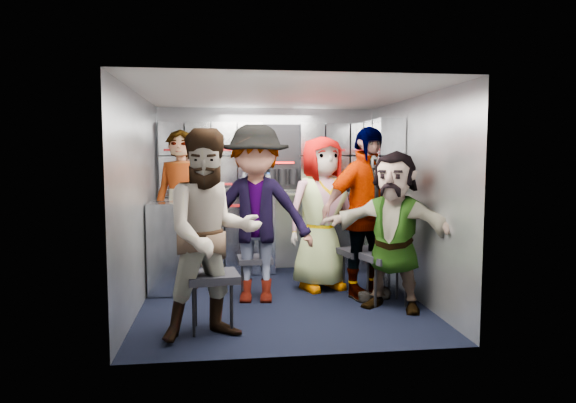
{
  "coord_description": "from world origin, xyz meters",
  "views": [
    {
      "loc": [
        -0.59,
        -5.18,
        1.51
      ],
      "look_at": [
        0.12,
        0.35,
        0.99
      ],
      "focal_mm": 32.0,
      "sensor_mm": 36.0,
      "label": 1
    }
  ],
  "objects": [
    {
      "name": "wall_back",
      "position": [
        0.0,
        1.5,
        1.05
      ],
      "size": [
        2.8,
        0.04,
        2.1
      ],
      "primitive_type": "cube",
      "color": "gray",
      "rests_on": "ground"
    },
    {
      "name": "jump_seat_mid_left",
      "position": [
        -0.26,
        0.18,
        0.37
      ],
      "size": [
        0.37,
        0.35,
        0.42
      ],
      "rotation": [
        0.0,
        0.0,
        0.03
      ],
      "color": "black",
      "rests_on": "ground"
    },
    {
      "name": "floor",
      "position": [
        0.0,
        0.0,
        0.0
      ],
      "size": [
        3.0,
        3.0,
        0.0
      ],
      "primitive_type": "plane",
      "color": "black",
      "rests_on": "ground"
    },
    {
      "name": "jump_seat_near_left",
      "position": [
        -0.68,
        -0.85,
        0.44
      ],
      "size": [
        0.47,
        0.45,
        0.5
      ],
      "rotation": [
        0.0,
        0.0,
        0.13
      ],
      "color": "black",
      "rests_on": "ground"
    },
    {
      "name": "cart_bank_back",
      "position": [
        0.0,
        1.29,
        0.49
      ],
      "size": [
        2.68,
        0.38,
        0.99
      ],
      "primitive_type": "cube",
      "color": "#8E939C",
      "rests_on": "ground"
    },
    {
      "name": "wall_left",
      "position": [
        -1.4,
        0.0,
        1.05
      ],
      "size": [
        0.04,
        3.0,
        2.1
      ],
      "primitive_type": "cube",
      "color": "gray",
      "rests_on": "ground"
    },
    {
      "name": "bottle_mid",
      "position": [
        -0.02,
        1.24,
        1.14
      ],
      "size": [
        0.06,
        0.06,
        0.23
      ],
      "primitive_type": "cylinder",
      "color": "white",
      "rests_on": "counter"
    },
    {
      "name": "right_cabinet",
      "position": [
        1.25,
        0.6,
        0.5
      ],
      "size": [
        0.28,
        1.2,
        1.0
      ],
      "primitive_type": "cube",
      "color": "#8E939C",
      "rests_on": "ground"
    },
    {
      "name": "cup_right",
      "position": [
        1.25,
        1.23,
        1.08
      ],
      "size": [
        0.08,
        0.08,
        0.09
      ],
      "primitive_type": "cylinder",
      "color": "beige",
      "rests_on": "counter"
    },
    {
      "name": "attendant_arc_d",
      "position": [
        0.89,
        -0.01,
        0.9
      ],
      "size": [
        1.14,
        0.79,
        1.79
      ],
      "primitive_type": "imported",
      "rotation": [
        0.0,
        0.0,
        0.37
      ],
      "color": "black",
      "rests_on": "ground"
    },
    {
      "name": "wall_right",
      "position": [
        1.4,
        0.0,
        1.05
      ],
      "size": [
        0.04,
        3.0,
        2.1
      ],
      "primitive_type": "cube",
      "color": "gray",
      "rests_on": "ground"
    },
    {
      "name": "bottle_right",
      "position": [
        0.55,
        1.24,
        1.14
      ],
      "size": [
        0.07,
        0.07,
        0.22
      ],
      "primitive_type": "cylinder",
      "color": "white",
      "rests_on": "counter"
    },
    {
      "name": "jump_seat_center",
      "position": [
        0.51,
        0.59,
        0.42
      ],
      "size": [
        0.48,
        0.46,
        0.47
      ],
      "rotation": [
        0.0,
        0.0,
        -0.25
      ],
      "color": "black",
      "rests_on": "ground"
    },
    {
      "name": "attendant_arc_e",
      "position": [
        1.05,
        -0.44,
        0.77
      ],
      "size": [
        1.44,
        1.19,
        1.54
      ],
      "primitive_type": "imported",
      "rotation": [
        0.0,
        0.0,
        -0.6
      ],
      "color": "black",
      "rests_on": "ground"
    },
    {
      "name": "bottle_left",
      "position": [
        -0.32,
        1.24,
        1.16
      ],
      "size": [
        0.07,
        0.07,
        0.25
      ],
      "primitive_type": "cylinder",
      "color": "white",
      "rests_on": "counter"
    },
    {
      "name": "cart_bank_left",
      "position": [
        -1.19,
        0.56,
        0.49
      ],
      "size": [
        0.38,
        0.76,
        0.99
      ],
      "primitive_type": "cube",
      "color": "#8E939C",
      "rests_on": "ground"
    },
    {
      "name": "counter",
      "position": [
        0.0,
        1.29,
        1.01
      ],
      "size": [
        2.68,
        0.42,
        0.03
      ],
      "primitive_type": "cube",
      "color": "#B1B3B8",
      "rests_on": "cart_bank_back"
    },
    {
      "name": "attendant_arc_a",
      "position": [
        -0.68,
        -1.03,
        0.86
      ],
      "size": [
        0.98,
        0.85,
        1.72
      ],
      "primitive_type": "imported",
      "rotation": [
        0.0,
        0.0,
        0.27
      ],
      "color": "black",
      "rests_on": "ground"
    },
    {
      "name": "coffee_niche",
      "position": [
        0.18,
        1.41,
        1.47
      ],
      "size": [
        0.46,
        0.16,
        0.84
      ],
      "primitive_type": null,
      "color": "black",
      "rests_on": "wall_back"
    },
    {
      "name": "jump_seat_mid_right",
      "position": [
        0.89,
        0.17,
        0.42
      ],
      "size": [
        0.49,
        0.47,
        0.48
      ],
      "rotation": [
        0.0,
        0.0,
        0.25
      ],
      "color": "black",
      "rests_on": "ground"
    },
    {
      "name": "jump_seat_near_right",
      "position": [
        1.05,
        -0.26,
        0.44
      ],
      "size": [
        0.52,
        0.5,
        0.5
      ],
      "rotation": [
        0.0,
        0.0,
        0.28
      ],
      "color": "black",
      "rests_on": "ground"
    },
    {
      "name": "attendant_arc_b",
      "position": [
        -0.26,
        0.0,
        0.9
      ],
      "size": [
        1.24,
        0.81,
        1.8
      ],
      "primitive_type": "imported",
      "rotation": [
        0.0,
        0.0,
        -0.12
      ],
      "color": "black",
      "rests_on": "ground"
    },
    {
      "name": "cup_left",
      "position": [
        -0.42,
        1.23,
        1.08
      ],
      "size": [
        0.07,
        0.07,
        0.09
      ],
      "primitive_type": "cylinder",
      "color": "beige",
      "rests_on": "counter"
    },
    {
      "name": "ceiling",
      "position": [
        0.0,
        0.0,
        2.1
      ],
      "size": [
        2.8,
        3.0,
        0.02
      ],
      "primitive_type": "cube",
      "color": "silver",
      "rests_on": "wall_back"
    },
    {
      "name": "red_latch_strip",
      "position": [
        0.0,
        1.09,
        0.88
      ],
      "size": [
        2.6,
        0.02,
        0.03
      ],
      "primitive_type": "cube",
      "color": "#A61517",
      "rests_on": "cart_bank_back"
    },
    {
      "name": "attendant_arc_c",
      "position": [
        0.51,
        0.41,
        0.85
      ],
      "size": [
        0.95,
        0.75,
        1.7
      ],
      "primitive_type": "imported",
      "rotation": [
        0.0,
        0.0,
        0.28
      ],
      "color": "black",
      "rests_on": "ground"
    },
    {
      "name": "attendant_standing",
      "position": [
        -1.05,
        0.68,
        0.89
      ],
      "size": [
        0.76,
        0.62,
        1.78
      ],
      "primitive_type": "imported",
      "rotation": [
        0.0,
        0.0,
        -0.34
      ],
      "color": "black",
      "rests_on": "ground"
    },
    {
      "name": "locker_bank_right",
      "position": [
        1.25,
        0.7,
        1.49
      ],
      "size": [
        0.28,
        1.0,
        0.82
      ],
      "primitive_type": "cube",
      "color": "#8E939C",
      "rests_on": "wall_right"
    },
    {
      "name": "locker_bank_back",
      "position": [
        0.0,
        1.35,
        1.49
      ],
      "size": [
        2.68,
        0.28,
        0.82
      ],
      "primitive_type": "cube",
      "color": "#8E939C",
      "rests_on": "wall_back"
    }
  ]
}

